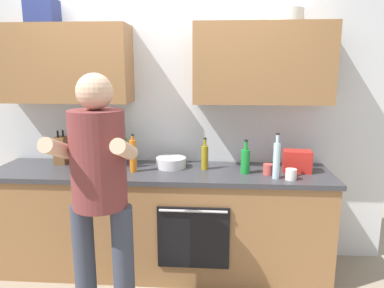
{
  "coord_description": "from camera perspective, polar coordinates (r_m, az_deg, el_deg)",
  "views": [
    {
      "loc": [
        0.47,
        -2.87,
        1.73
      ],
      "look_at": [
        0.28,
        -0.1,
        1.15
      ],
      "focal_mm": 33.5,
      "sensor_mm": 36.0,
      "label": 1
    }
  ],
  "objects": [
    {
      "name": "bottle_soda",
      "position": [
        2.93,
        8.5,
        -2.63
      ],
      "size": [
        0.07,
        0.07,
        0.28
      ],
      "color": "#198C33",
      "rests_on": "counter"
    },
    {
      "name": "cup_ceramic",
      "position": [
        2.95,
        12.03,
        -3.96
      ],
      "size": [
        0.08,
        0.08,
        0.09
      ],
      "primitive_type": "cylinder",
      "color": "#BF4C47",
      "rests_on": "counter"
    },
    {
      "name": "mixing_bowl",
      "position": [
        3.09,
        -3.35,
        -2.95
      ],
      "size": [
        0.26,
        0.26,
        0.09
      ],
      "primitive_type": "cylinder",
      "color": "silver",
      "rests_on": "counter"
    },
    {
      "name": "knife_block",
      "position": [
        3.4,
        -20.05,
        -0.93
      ],
      "size": [
        0.1,
        0.14,
        0.3
      ],
      "color": "brown",
      "rests_on": "counter"
    },
    {
      "name": "bottle_soy",
      "position": [
        3.13,
        -14.89,
        -1.9
      ],
      "size": [
        0.05,
        0.05,
        0.26
      ],
      "color": "black",
      "rests_on": "counter"
    },
    {
      "name": "cup_tea",
      "position": [
        3.02,
        -14.26,
        -3.56
      ],
      "size": [
        0.09,
        0.09,
        0.1
      ],
      "primitive_type": "cylinder",
      "color": "#33598C",
      "rests_on": "counter"
    },
    {
      "name": "bottle_juice",
      "position": [
        2.98,
        -9.37,
        -1.81
      ],
      "size": [
        0.06,
        0.06,
        0.32
      ],
      "color": "orange",
      "rests_on": "counter"
    },
    {
      "name": "cup_coffee",
      "position": [
        2.85,
        15.48,
        -4.68
      ],
      "size": [
        0.08,
        0.08,
        0.08
      ],
      "primitive_type": "cylinder",
      "color": "white",
      "rests_on": "counter"
    },
    {
      "name": "counter",
      "position": [
        3.18,
        -4.94,
        -11.98
      ],
      "size": [
        2.84,
        0.67,
        0.9
      ],
      "color": "olive",
      "rests_on": "ground"
    },
    {
      "name": "back_wall_unit",
      "position": [
        3.19,
        -4.55,
        7.47
      ],
      "size": [
        4.0,
        0.38,
        2.5
      ],
      "color": "silver",
      "rests_on": "ground"
    },
    {
      "name": "person_standing",
      "position": [
        2.32,
        -14.53,
        -6.58
      ],
      "size": [
        0.49,
        0.45,
        1.71
      ],
      "color": "#383D4C",
      "rests_on": "ground"
    },
    {
      "name": "grocery_bag_crisps",
      "position": [
        3.08,
        16.39,
        -2.63
      ],
      "size": [
        0.24,
        0.17,
        0.18
      ],
      "primitive_type": "cube",
      "rotation": [
        0.0,
        0.0,
        -0.09
      ],
      "color": "red",
      "rests_on": "counter"
    },
    {
      "name": "bottle_wine",
      "position": [
        3.13,
        -9.56,
        -2.1
      ],
      "size": [
        0.05,
        0.05,
        0.22
      ],
      "color": "#471419",
      "rests_on": "counter"
    },
    {
      "name": "bottle_water",
      "position": [
        2.83,
        13.31,
        -2.44
      ],
      "size": [
        0.05,
        0.05,
        0.36
      ],
      "color": "silver",
      "rests_on": "counter"
    },
    {
      "name": "ground_plane",
      "position": [
        3.39,
        -4.82,
        -18.98
      ],
      "size": [
        12.0,
        12.0,
        0.0
      ],
      "primitive_type": "plane",
      "color": "gray"
    },
    {
      "name": "bottle_oil",
      "position": [
        3.02,
        2.06,
        -2.03
      ],
      "size": [
        0.06,
        0.06,
        0.27
      ],
      "color": "olive",
      "rests_on": "counter"
    },
    {
      "name": "bottle_hotsauce",
      "position": [
        3.23,
        -16.81,
        -1.2
      ],
      "size": [
        0.08,
        0.08,
        0.31
      ],
      "color": "red",
      "rests_on": "counter"
    },
    {
      "name": "potted_herb",
      "position": [
        3.22,
        -11.91,
        -0.33
      ],
      "size": [
        0.2,
        0.2,
        0.29
      ],
      "color": "#9E6647",
      "rests_on": "counter"
    }
  ]
}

